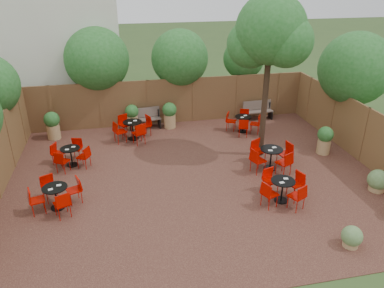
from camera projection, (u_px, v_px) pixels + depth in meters
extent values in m
plane|color=#354F23|center=(196.00, 178.00, 12.25)|extent=(80.00, 80.00, 0.00)
cube|color=#3D1E19|center=(196.00, 177.00, 12.24)|extent=(12.00, 10.00, 0.02)
cube|color=#55311F|center=(171.00, 101.00, 16.26)|extent=(12.00, 0.08, 2.00)
cube|color=#55311F|center=(364.00, 135.00, 12.93)|extent=(0.08, 10.00, 2.00)
cube|color=silver|center=(61.00, 24.00, 16.82)|extent=(5.00, 4.00, 8.00)
sphere|color=#1E5A1D|center=(97.00, 60.00, 15.56)|extent=(2.69, 2.69, 2.69)
sphere|color=#1E5A1D|center=(180.00, 58.00, 16.15)|extent=(2.47, 2.47, 2.47)
sphere|color=#1E5A1D|center=(244.00, 58.00, 16.95)|extent=(1.87, 1.87, 1.87)
sphere|color=#1E5A1D|center=(355.00, 69.00, 14.04)|extent=(2.75, 2.75, 2.75)
cylinder|color=black|center=(265.00, 93.00, 12.76)|extent=(0.21, 0.21, 4.71)
sphere|color=#1E5A1D|center=(271.00, 29.00, 11.87)|extent=(2.29, 2.29, 2.29)
sphere|color=#1E5A1D|center=(251.00, 44.00, 12.35)|extent=(1.60, 1.60, 1.60)
sphere|color=#1E5A1D|center=(287.00, 41.00, 11.73)|extent=(1.67, 1.67, 1.67)
cube|color=brown|center=(144.00, 119.00, 15.88)|extent=(1.44, 0.60, 0.05)
cube|color=brown|center=(144.00, 112.00, 15.93)|extent=(1.40, 0.29, 0.42)
cube|color=black|center=(130.00, 125.00, 15.85)|extent=(0.11, 0.42, 0.37)
cube|color=black|center=(159.00, 123.00, 16.08)|extent=(0.11, 0.42, 0.37)
cube|color=brown|center=(258.00, 111.00, 16.83)|extent=(1.37, 0.46, 0.05)
cube|color=brown|center=(257.00, 105.00, 16.88)|extent=(1.35, 0.16, 0.41)
cube|color=black|center=(245.00, 117.00, 16.80)|extent=(0.07, 0.41, 0.36)
cube|color=black|center=(270.00, 115.00, 17.03)|extent=(0.07, 0.41, 0.36)
cylinder|color=black|center=(58.00, 207.00, 10.66)|extent=(0.40, 0.40, 0.03)
cylinder|color=black|center=(56.00, 198.00, 10.53)|extent=(0.05, 0.05, 0.64)
cylinder|color=black|center=(55.00, 188.00, 10.39)|extent=(0.70, 0.70, 0.03)
cube|color=white|center=(59.00, 185.00, 10.46)|extent=(0.16, 0.14, 0.01)
cube|color=white|center=(50.00, 189.00, 10.26)|extent=(0.16, 0.14, 0.01)
cylinder|color=black|center=(270.00, 168.00, 12.78)|extent=(0.44, 0.44, 0.03)
cylinder|color=black|center=(271.00, 159.00, 12.63)|extent=(0.05, 0.05, 0.70)
cylinder|color=black|center=(272.00, 149.00, 12.48)|extent=(0.76, 0.76, 0.03)
cube|color=white|center=(274.00, 147.00, 12.57)|extent=(0.16, 0.14, 0.01)
cube|color=white|center=(270.00, 150.00, 12.35)|extent=(0.16, 0.14, 0.01)
cylinder|color=black|center=(243.00, 131.00, 15.71)|extent=(0.40, 0.40, 0.03)
cylinder|color=black|center=(243.00, 124.00, 15.57)|extent=(0.05, 0.05, 0.64)
cylinder|color=black|center=(243.00, 117.00, 15.43)|extent=(0.69, 0.69, 0.03)
cube|color=white|center=(245.00, 115.00, 15.51)|extent=(0.15, 0.13, 0.01)
cube|color=white|center=(242.00, 117.00, 15.31)|extent=(0.15, 0.13, 0.01)
cylinder|color=black|center=(133.00, 138.00, 15.02)|extent=(0.44, 0.44, 0.03)
cylinder|color=black|center=(133.00, 130.00, 14.87)|extent=(0.05, 0.05, 0.70)
cylinder|color=black|center=(132.00, 122.00, 14.72)|extent=(0.76, 0.76, 0.03)
cube|color=white|center=(135.00, 121.00, 14.80)|extent=(0.17, 0.15, 0.01)
cube|color=white|center=(130.00, 123.00, 14.58)|extent=(0.17, 0.15, 0.01)
cylinder|color=black|center=(73.00, 165.00, 13.00)|extent=(0.39, 0.39, 0.03)
cylinder|color=black|center=(71.00, 157.00, 12.86)|extent=(0.04, 0.04, 0.62)
cylinder|color=black|center=(70.00, 148.00, 12.73)|extent=(0.67, 0.67, 0.03)
cube|color=white|center=(73.00, 147.00, 12.80)|extent=(0.15, 0.13, 0.01)
cube|color=white|center=(67.00, 149.00, 12.61)|extent=(0.15, 0.13, 0.01)
cylinder|color=black|center=(281.00, 200.00, 10.99)|extent=(0.41, 0.41, 0.03)
cylinder|color=black|center=(282.00, 191.00, 10.85)|extent=(0.05, 0.05, 0.65)
cylinder|color=black|center=(283.00, 181.00, 10.71)|extent=(0.70, 0.70, 0.03)
cube|color=white|center=(286.00, 179.00, 10.79)|extent=(0.15, 0.13, 0.01)
cube|color=white|center=(282.00, 183.00, 10.59)|extent=(0.15, 0.13, 0.01)
cylinder|color=#A68253|center=(133.00, 122.00, 15.97)|extent=(0.47, 0.47, 0.54)
sphere|color=#1E5A1D|center=(132.00, 111.00, 15.76)|extent=(0.57, 0.57, 0.57)
cylinder|color=#A68253|center=(170.00, 121.00, 16.01)|extent=(0.51, 0.51, 0.58)
sphere|color=#1E5A1D|center=(169.00, 110.00, 15.79)|extent=(0.61, 0.61, 0.61)
cylinder|color=#A68253|center=(54.00, 132.00, 14.96)|extent=(0.51, 0.51, 0.59)
sphere|color=#1E5A1D|center=(52.00, 119.00, 14.74)|extent=(0.61, 0.61, 0.61)
cylinder|color=#A68253|center=(324.00, 146.00, 13.75)|extent=(0.48, 0.48, 0.55)
sphere|color=#1E5A1D|center=(326.00, 134.00, 13.54)|extent=(0.57, 0.57, 0.57)
cylinder|color=#A68253|center=(350.00, 243.00, 9.16)|extent=(0.37, 0.37, 0.17)
sphere|color=#52753C|center=(352.00, 236.00, 9.07)|extent=(0.51, 0.51, 0.51)
cylinder|color=#A68253|center=(376.00, 187.00, 11.47)|extent=(0.47, 0.47, 0.21)
sphere|color=#52753C|center=(378.00, 180.00, 11.36)|extent=(0.64, 0.64, 0.64)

